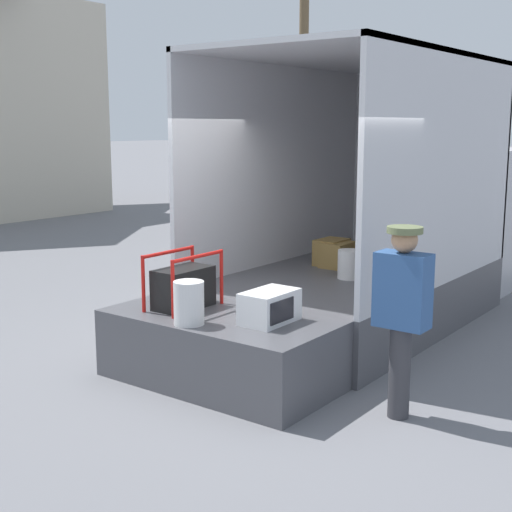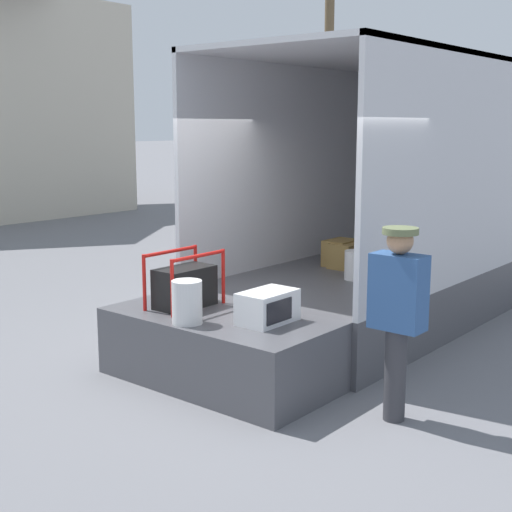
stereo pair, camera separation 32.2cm
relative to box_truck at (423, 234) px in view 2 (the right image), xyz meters
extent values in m
plane|color=slate|center=(-3.61, 0.00, -0.94)|extent=(160.00, 160.00, 0.00)
cube|color=#B2B2B7|center=(1.43, 0.00, 0.10)|extent=(2.01, 2.15, 2.08)
cube|color=#4C4C51|center=(-1.59, 0.00, -0.61)|extent=(4.04, 2.34, 0.66)
cube|color=silver|center=(-1.59, 1.14, 1.01)|extent=(4.04, 0.06, 2.58)
cube|color=silver|center=(-1.59, -1.14, 1.01)|extent=(4.04, 0.06, 2.58)
cube|color=silver|center=(0.40, 0.00, 1.01)|extent=(0.06, 2.34, 2.58)
cube|color=silver|center=(-1.59, 0.00, 2.27)|extent=(4.04, 2.34, 0.06)
cylinder|color=silver|center=(-2.01, -0.16, -0.11)|extent=(0.27, 0.27, 0.34)
cube|color=olive|center=(-1.34, -0.61, -0.15)|extent=(0.44, 0.32, 0.25)
cube|color=olive|center=(-1.42, 0.43, -0.11)|extent=(0.44, 0.32, 0.33)
cube|color=olive|center=(-1.49, 0.30, -0.12)|extent=(0.44, 0.32, 0.32)
cube|color=#4C4C51|center=(-4.19, 0.00, -0.61)|extent=(1.15, 2.22, 0.66)
cube|color=white|center=(-4.10, -0.51, -0.13)|extent=(0.55, 0.34, 0.29)
cube|color=black|center=(-4.15, -0.69, -0.13)|extent=(0.35, 0.01, 0.20)
cube|color=black|center=(-4.17, 0.48, -0.08)|extent=(0.59, 0.34, 0.40)
cylinder|color=slate|center=(-3.93, 0.48, -0.06)|extent=(0.22, 0.19, 0.19)
cylinder|color=red|center=(-4.52, 0.28, 0.00)|extent=(0.04, 0.04, 0.55)
cylinder|color=red|center=(-3.82, 0.28, 0.00)|extent=(0.04, 0.04, 0.55)
cylinder|color=red|center=(-4.52, 0.67, 0.00)|extent=(0.04, 0.04, 0.55)
cylinder|color=red|center=(-3.82, 0.67, 0.00)|extent=(0.04, 0.04, 0.55)
cylinder|color=red|center=(-4.17, 0.28, 0.25)|extent=(0.71, 0.04, 0.04)
cylinder|color=red|center=(-4.17, 0.67, 0.25)|extent=(0.71, 0.04, 0.04)
cylinder|color=silver|center=(-4.58, 0.03, -0.08)|extent=(0.28, 0.28, 0.40)
cylinder|color=#38383D|center=(-3.93, -1.73, -0.55)|extent=(0.18, 0.18, 0.79)
cube|color=#2D5189|center=(-3.93, -1.73, 0.16)|extent=(0.24, 0.44, 0.62)
sphere|color=tan|center=(-3.93, -1.73, 0.58)|extent=(0.22, 0.22, 0.22)
cylinder|color=#606B47|center=(-3.93, -1.73, 0.66)|extent=(0.29, 0.29, 0.05)
cube|color=black|center=(5.63, 1.31, -0.06)|extent=(2.09, 1.78, 0.12)
cylinder|color=brown|center=(9.15, 7.75, 3.16)|extent=(0.28, 0.28, 8.20)
camera|label=1|loc=(-9.21, -4.16, 1.49)|focal=50.00mm
camera|label=2|loc=(-9.01, -4.42, 1.49)|focal=50.00mm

